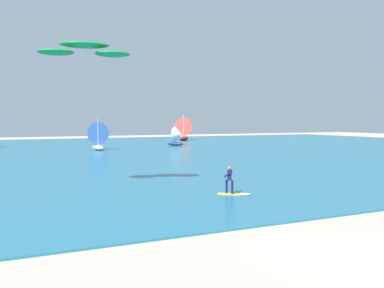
# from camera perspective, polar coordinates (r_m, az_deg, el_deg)

# --- Properties ---
(ground_plane) EXTENTS (220.00, 220.00, 0.00)m
(ground_plane) POSITION_cam_1_polar(r_m,az_deg,el_deg) (15.61, 19.52, -13.73)
(ground_plane) COLOR beige
(ocean) EXTENTS (160.00, 90.00, 0.10)m
(ocean) POSITION_cam_1_polar(r_m,az_deg,el_deg) (60.65, -15.50, -1.10)
(ocean) COLOR #236B89
(ocean) RESTS_ON ground
(kitesurfer) EXTENTS (1.91, 1.62, 1.67)m
(kitesurfer) POSITION_cam_1_polar(r_m,az_deg,el_deg) (25.30, 5.50, -5.43)
(kitesurfer) COLOR yellow
(kitesurfer) RESTS_ON ocean
(kite) EXTENTS (5.92, 3.00, 0.86)m
(kite) POSITION_cam_1_polar(r_m,az_deg,el_deg) (27.83, -14.30, 12.22)
(kite) COLOR #198C3F
(sailboat_far_left) EXTENTS (3.36, 3.97, 4.64)m
(sailboat_far_left) POSITION_cam_1_polar(r_m,az_deg,el_deg) (64.36, -12.70, 1.12)
(sailboat_far_left) COLOR silver
(sailboat_far_left) RESTS_ON ocean
(sailboat_heeled_over) EXTENTS (4.88, 5.04, 5.63)m
(sailboat_heeled_over) POSITION_cam_1_polar(r_m,az_deg,el_deg) (93.20, -1.01, 2.10)
(sailboat_heeled_over) COLOR maroon
(sailboat_heeled_over) RESTS_ON ocean
(sailboat_outermost) EXTENTS (3.16, 3.30, 3.68)m
(sailboat_outermost) POSITION_cam_1_polar(r_m,az_deg,el_deg) (73.32, -1.96, 1.10)
(sailboat_outermost) COLOR navy
(sailboat_outermost) RESTS_ON ocean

